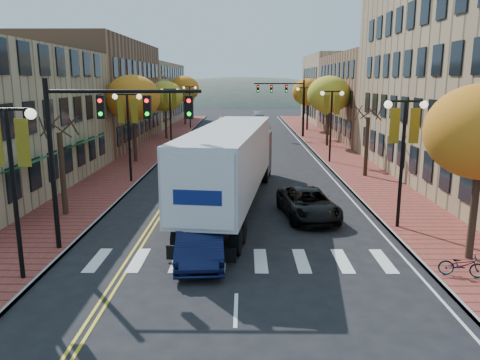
{
  "coord_description": "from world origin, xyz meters",
  "views": [
    {
      "loc": [
        0.25,
        -15.23,
        6.93
      ],
      "look_at": [
        0.05,
        6.82,
        2.2
      ],
      "focal_mm": 35.0,
      "sensor_mm": 36.0,
      "label": 1
    }
  ],
  "objects_px": {
    "navy_sedan": "(200,238)",
    "black_suv": "(308,204)",
    "semi_truck": "(234,159)",
    "bicycle": "(462,265)"
  },
  "relations": [
    {
      "from": "bicycle",
      "to": "navy_sedan",
      "type": "bearing_deg",
      "value": 92.96
    },
    {
      "from": "bicycle",
      "to": "semi_truck",
      "type": "bearing_deg",
      "value": 54.37
    },
    {
      "from": "semi_truck",
      "to": "navy_sedan",
      "type": "distance_m",
      "value": 8.22
    },
    {
      "from": "navy_sedan",
      "to": "bicycle",
      "type": "distance_m",
      "value": 9.6
    },
    {
      "from": "semi_truck",
      "to": "navy_sedan",
      "type": "height_order",
      "value": "semi_truck"
    },
    {
      "from": "navy_sedan",
      "to": "black_suv",
      "type": "height_order",
      "value": "navy_sedan"
    },
    {
      "from": "navy_sedan",
      "to": "black_suv",
      "type": "xyz_separation_m",
      "value": [
        5.0,
        5.7,
        -0.1
      ]
    },
    {
      "from": "navy_sedan",
      "to": "black_suv",
      "type": "distance_m",
      "value": 7.58
    },
    {
      "from": "semi_truck",
      "to": "black_suv",
      "type": "distance_m",
      "value": 4.84
    },
    {
      "from": "black_suv",
      "to": "bicycle",
      "type": "relative_size",
      "value": 3.44
    }
  ]
}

